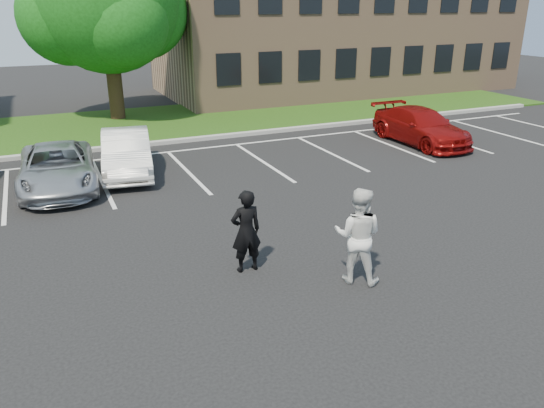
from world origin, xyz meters
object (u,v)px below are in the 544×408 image
object	(u,v)px
tree	(108,3)
man_white_shirt	(358,236)
car_white_sedan	(127,153)
man_black_suit	(246,231)
car_silver_minivan	(57,168)
car_red_compact	(421,126)
office_building	(337,22)

from	to	relation	value
tree	man_white_shirt	bearing A→B (deg)	-84.57
man_white_shirt	car_white_sedan	size ratio (longest dim) A/B	0.46
man_black_suit	car_silver_minivan	world-z (taller)	man_black_suit
car_white_sedan	car_silver_minivan	bearing A→B (deg)	-153.83
man_white_shirt	car_red_compact	distance (m)	12.14
tree	office_building	bearing A→B (deg)	16.05
car_white_sedan	car_red_compact	distance (m)	11.56
office_building	man_black_suit	size ratio (longest dim) A/B	12.36
man_white_shirt	car_silver_minivan	bearing A→B (deg)	-18.47
tree	car_white_sedan	world-z (taller)	tree
tree	man_white_shirt	world-z (taller)	tree
car_silver_minivan	man_black_suit	bearing A→B (deg)	-62.32
car_white_sedan	tree	bearing A→B (deg)	91.31
man_black_suit	car_red_compact	size ratio (longest dim) A/B	0.38
man_black_suit	car_red_compact	bearing A→B (deg)	-145.48
man_black_suit	car_white_sedan	bearing A→B (deg)	-82.63
office_building	car_red_compact	world-z (taller)	office_building
office_building	car_white_sedan	distance (m)	21.04
tree	car_white_sedan	distance (m)	10.34
office_building	car_red_compact	bearing A→B (deg)	-107.02
office_building	car_silver_minivan	world-z (taller)	office_building
car_silver_minivan	car_white_sedan	xyz separation A→B (m)	(2.20, 0.69, 0.05)
tree	man_white_shirt	distance (m)	19.10
tree	man_white_shirt	xyz separation A→B (m)	(1.76, -18.52, -4.34)
man_white_shirt	car_silver_minivan	world-z (taller)	man_white_shirt
man_black_suit	office_building	bearing A→B (deg)	-124.92
car_red_compact	man_white_shirt	bearing A→B (deg)	-134.94
car_white_sedan	car_red_compact	world-z (taller)	car_white_sedan
man_white_shirt	car_white_sedan	bearing A→B (deg)	-31.70
office_building	car_silver_minivan	bearing A→B (deg)	-142.07
office_building	car_red_compact	size ratio (longest dim) A/B	4.67
man_white_shirt	car_red_compact	size ratio (longest dim) A/B	0.42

